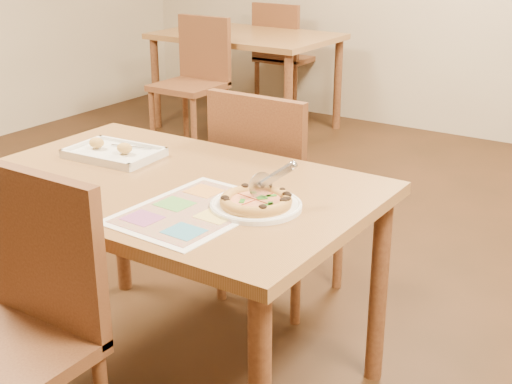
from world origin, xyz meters
The scene contains 11 objects.
dining_table centered at (0.00, 0.00, 0.63)m, with size 1.30×0.85×0.72m.
chair_near centered at (0.00, -0.60, 0.57)m, with size 0.42×0.42×0.47m.
chair_far centered at (0.00, 0.60, 0.57)m, with size 0.42×0.42×0.47m.
bg_table centered at (-1.60, 2.80, 0.63)m, with size 1.30×0.85×0.72m.
bg_chair_near centered at (-1.60, 2.20, 0.57)m, with size 0.42×0.42×0.47m.
bg_chair_far centered at (-1.60, 3.30, 0.57)m, with size 0.42×0.42×0.47m.
plate centered at (0.36, -0.03, 0.73)m, with size 0.27×0.27×0.01m, color white.
pizza centered at (0.36, -0.04, 0.75)m, with size 0.21×0.21×0.03m.
pizza_cutter centered at (0.38, 0.01, 0.80)m, with size 0.07×0.14×0.09m.
appetizer_tray centered at (-0.33, 0.10, 0.73)m, with size 0.33×0.24×0.06m.
menu centered at (0.22, -0.15, 0.72)m, with size 0.33×0.46×0.01m, color white.
Camera 1 is at (1.41, -1.63, 1.50)m, focal length 50.00 mm.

